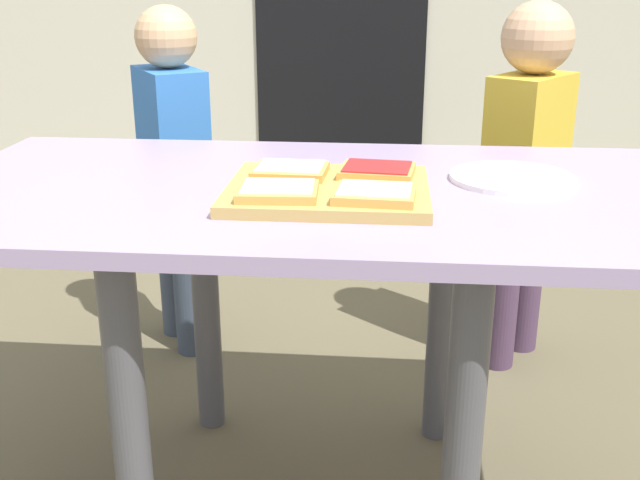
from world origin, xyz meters
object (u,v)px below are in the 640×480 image
at_px(dining_table, 310,240).
at_px(pizza_slice_near_left, 278,191).
at_px(plate_white_right, 512,178).
at_px(pizza_slice_far_right, 377,171).
at_px(child_left, 174,162).
at_px(cutting_board, 328,190).
at_px(child_right, 526,163).
at_px(pizza_slice_far_left, 290,170).
at_px(pizza_slice_near_right, 375,194).

distance_m(dining_table, pizza_slice_near_left, 0.19).
height_order(pizza_slice_near_left, plate_white_right, pizza_slice_near_left).
xyz_separation_m(pizza_slice_far_right, child_left, (-0.57, 0.68, -0.16)).
distance_m(cutting_board, child_right, 0.89).
bearing_deg(pizza_slice_near_left, child_right, 56.75).
bearing_deg(dining_table, child_right, 53.89).
height_order(pizza_slice_near_left, child_left, child_left).
xyz_separation_m(cutting_board, child_left, (-0.49, 0.75, -0.14)).
distance_m(cutting_board, pizza_slice_far_left, 0.10).
xyz_separation_m(pizza_slice_near_left, child_right, (0.54, 0.82, -0.14)).
bearing_deg(pizza_slice_far_left, plate_white_right, 9.84).
relative_size(pizza_slice_far_right, pizza_slice_near_left, 1.04).
distance_m(cutting_board, child_left, 0.91).
bearing_deg(pizza_slice_near_left, child_left, 116.34).
relative_size(pizza_slice_far_right, child_right, 0.14).
xyz_separation_m(dining_table, pizza_slice_near_right, (0.12, -0.14, 0.13)).
bearing_deg(pizza_slice_far_right, dining_table, -174.57).
xyz_separation_m(cutting_board, pizza_slice_far_right, (0.08, 0.07, 0.02)).
xyz_separation_m(dining_table, pizza_slice_far_right, (0.12, 0.01, 0.13)).
xyz_separation_m(pizza_slice_near_right, child_right, (0.38, 0.82, -0.14)).
distance_m(pizza_slice_far_left, child_right, 0.88).
xyz_separation_m(pizza_slice_far_right, child_right, (0.38, 0.68, -0.14)).
bearing_deg(child_left, pizza_slice_far_left, -59.17).
relative_size(pizza_slice_near_left, child_right, 0.14).
relative_size(pizza_slice_far_right, child_left, 0.14).
relative_size(cutting_board, child_right, 0.35).
relative_size(cutting_board, plate_white_right, 1.50).
bearing_deg(plate_white_right, child_right, 77.77).
relative_size(pizza_slice_near_right, plate_white_right, 0.60).
distance_m(dining_table, child_right, 0.85).
height_order(pizza_slice_near_right, plate_white_right, pizza_slice_near_right).
distance_m(child_left, child_right, 0.95).
height_order(pizza_slice_near_right, child_right, child_right).
relative_size(dining_table, plate_white_right, 6.01).
distance_m(plate_white_right, child_right, 0.64).
xyz_separation_m(dining_table, plate_white_right, (0.37, 0.07, 0.11)).
bearing_deg(cutting_board, child_left, 122.82).
relative_size(plate_white_right, child_left, 0.24).
height_order(dining_table, pizza_slice_far_left, pizza_slice_far_left).
height_order(cutting_board, child_left, child_left).
xyz_separation_m(dining_table, pizza_slice_near_left, (-0.04, -0.13, 0.13)).
relative_size(cutting_board, pizza_slice_near_left, 2.56).
height_order(cutting_board, plate_white_right, cutting_board).
bearing_deg(pizza_slice_far_left, pizza_slice_near_left, -91.39).
bearing_deg(dining_table, pizza_slice_near_right, -48.71).
bearing_deg(child_right, pizza_slice_far_left, -127.96).
xyz_separation_m(pizza_slice_far_left, child_right, (0.54, 0.69, -0.14)).
height_order(cutting_board, pizza_slice_near_left, pizza_slice_near_left).
bearing_deg(pizza_slice_near_left, pizza_slice_far_left, 88.61).
bearing_deg(child_right, dining_table, -126.11).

